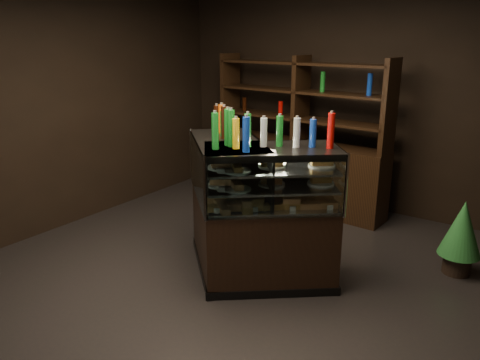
% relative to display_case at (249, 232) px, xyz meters
% --- Properties ---
extents(ground, '(5.00, 5.00, 0.00)m').
position_rel_display_case_xyz_m(ground, '(-0.06, -0.03, -0.44)').
color(ground, black).
rests_on(ground, ground).
extents(room_shell, '(5.02, 5.02, 3.01)m').
position_rel_display_case_xyz_m(room_shell, '(-0.06, -0.03, 1.50)').
color(room_shell, black).
rests_on(room_shell, ground).
extents(display_case, '(1.79, 1.27, 1.31)m').
position_rel_display_case_xyz_m(display_case, '(0.00, 0.00, 0.00)').
color(display_case, black).
rests_on(display_case, ground).
extents(food_display, '(1.46, 0.89, 0.41)m').
position_rel_display_case_xyz_m(food_display, '(-0.00, -0.01, 0.52)').
color(food_display, '#BB8E43').
rests_on(food_display, display_case).
extents(bottles_top, '(1.28, 0.74, 0.30)m').
position_rel_display_case_xyz_m(bottles_top, '(0.00, 0.00, 1.00)').
color(bottles_top, '#B20C0A').
rests_on(bottles_top, display_case).
extents(potted_conifer, '(0.39, 0.39, 0.84)m').
position_rel_display_case_xyz_m(potted_conifer, '(1.66, 1.18, 0.04)').
color(potted_conifer, black).
rests_on(potted_conifer, ground).
extents(back_shelving, '(2.44, 0.58, 2.00)m').
position_rel_display_case_xyz_m(back_shelving, '(-0.54, 2.02, 0.16)').
color(back_shelving, black).
rests_on(back_shelving, ground).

